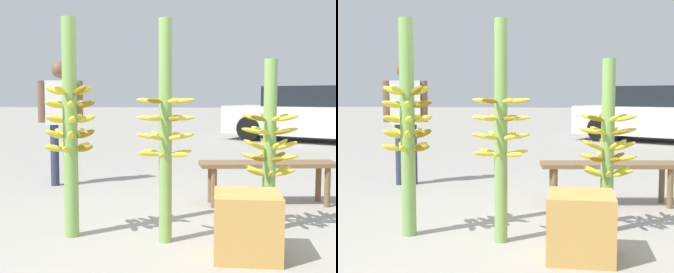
% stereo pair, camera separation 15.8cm
% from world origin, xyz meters
% --- Properties ---
extents(ground_plane, '(80.00, 80.00, 0.00)m').
position_xyz_m(ground_plane, '(0.00, 0.00, 0.00)').
color(ground_plane, '#9E998E').
extents(banana_stalk_left, '(0.41, 0.41, 1.72)m').
position_xyz_m(banana_stalk_left, '(-0.73, 0.17, 0.88)').
color(banana_stalk_left, '#7AA851').
rests_on(banana_stalk_left, ground_plane).
extents(banana_stalk_center, '(0.45, 0.45, 1.69)m').
position_xyz_m(banana_stalk_center, '(0.02, 0.10, 0.86)').
color(banana_stalk_center, '#7AA851').
rests_on(banana_stalk_center, ground_plane).
extents(banana_stalk_right, '(0.47, 0.47, 1.42)m').
position_xyz_m(banana_stalk_right, '(0.84, 0.50, 0.71)').
color(banana_stalk_right, '#7AA851').
rests_on(banana_stalk_right, ground_plane).
extents(vendor_person, '(0.55, 0.27, 1.54)m').
position_xyz_m(vendor_person, '(-1.52, 2.23, 0.93)').
color(vendor_person, '#2D334C').
rests_on(vendor_person, ground_plane).
extents(market_bench, '(1.44, 0.55, 0.44)m').
position_xyz_m(market_bench, '(0.94, 1.44, 0.37)').
color(market_bench, brown).
rests_on(market_bench, ground_plane).
extents(parked_car, '(4.27, 3.35, 1.35)m').
position_xyz_m(parked_car, '(2.68, 8.36, 0.65)').
color(parked_car, silver).
rests_on(parked_car, ground_plane).
extents(produce_crate, '(0.45, 0.45, 0.45)m').
position_xyz_m(produce_crate, '(0.62, -0.18, 0.23)').
color(produce_crate, '#C69347').
rests_on(produce_crate, ground_plane).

